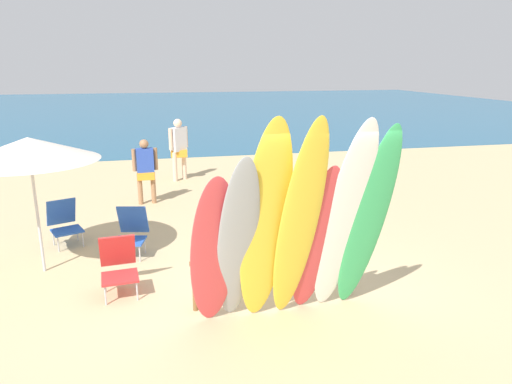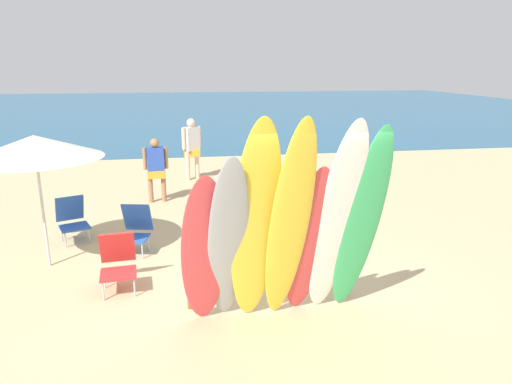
{
  "view_description": "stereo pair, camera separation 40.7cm",
  "coord_description": "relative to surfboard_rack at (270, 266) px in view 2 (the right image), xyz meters",
  "views": [
    {
      "loc": [
        -1.5,
        -5.58,
        3.17
      ],
      "look_at": [
        0.0,
        1.16,
        1.26
      ],
      "focal_mm": 32.37,
      "sensor_mm": 36.0,
      "label": 1
    },
    {
      "loc": [
        -1.1,
        -5.66,
        3.17
      ],
      "look_at": [
        0.0,
        1.16,
        1.26
      ],
      "focal_mm": 32.37,
      "sensor_mm": 36.0,
      "label": 2
    }
  ],
  "objects": [
    {
      "name": "surfboard_grey_1",
      "position": [
        -0.63,
        -0.65,
        0.62
      ],
      "size": [
        0.52,
        1.03,
        2.3
      ],
      "primitive_type": "ellipsoid",
      "rotation": [
        0.39,
        0.0,
        0.05
      ],
      "color": "#999EA3",
      "rests_on": "ground"
    },
    {
      "name": "surfboard_white_5",
      "position": [
        0.66,
        -0.7,
        0.8
      ],
      "size": [
        0.58,
        1.12,
        2.67
      ],
      "primitive_type": "ellipsoid",
      "rotation": [
        0.37,
        0.0,
        0.05
      ],
      "color": "white",
      "rests_on": "ground"
    },
    {
      "name": "beachgoer_by_water",
      "position": [
        -0.84,
        7.36,
        0.47
      ],
      "size": [
        0.54,
        0.44,
        1.73
      ],
      "rotation": [
        0.0,
        0.0,
        3.8
      ],
      "color": "beige",
      "rests_on": "ground"
    },
    {
      "name": "beach_chair_red",
      "position": [
        -2.1,
        0.78,
        -0.1
      ],
      "size": [
        0.56,
        0.72,
        0.82
      ],
      "rotation": [
        0.0,
        0.0,
        0.1
      ],
      "color": "#B7B7BC",
      "rests_on": "ground"
    },
    {
      "name": "surfboard_rack",
      "position": [
        0.0,
        0.0,
        0.0
      ],
      "size": [
        2.29,
        0.07,
        0.71
      ],
      "color": "brown",
      "rests_on": "ground"
    },
    {
      "name": "beach_chair_striped",
      "position": [
        -1.97,
        2.17,
        -0.1
      ],
      "size": [
        0.63,
        0.74,
        0.83
      ],
      "rotation": [
        0.0,
        0.0,
        -0.21
      ],
      "color": "#B7B7BC",
      "rests_on": "ground"
    },
    {
      "name": "ground",
      "position": [
        0.0,
        14.0,
        -0.53
      ],
      "size": [
        60.0,
        60.0,
        0.0
      ],
      "primitive_type": "plane",
      "color": "tan"
    },
    {
      "name": "beachgoer_near_rack",
      "position": [
        -1.73,
        5.19,
        0.35
      ],
      "size": [
        0.58,
        0.24,
        1.53
      ],
      "rotation": [
        0.0,
        0.0,
        0.11
      ],
      "color": "#9E704C",
      "rests_on": "ground"
    },
    {
      "name": "surfboard_yellow_3",
      "position": [
        0.07,
        -0.78,
        0.82
      ],
      "size": [
        0.57,
        1.15,
        2.71
      ],
      "primitive_type": "ellipsoid",
      "rotation": [
        0.37,
        0.0,
        0.09
      ],
      "color": "yellow",
      "rests_on": "ground"
    },
    {
      "name": "surfboard_red_4",
      "position": [
        0.36,
        -0.6,
        0.54
      ],
      "size": [
        0.56,
        0.92,
        2.14
      ],
      "primitive_type": "ellipsoid",
      "rotation": [
        0.37,
        0.0,
        0.08
      ],
      "color": "#D13D42",
      "rests_on": "ground"
    },
    {
      "name": "surfboard_green_6",
      "position": [
        0.98,
        -0.68,
        0.77
      ],
      "size": [
        0.54,
        1.07,
        2.6
      ],
      "primitive_type": "ellipsoid",
      "rotation": [
        0.36,
        0.0,
        0.06
      ],
      "color": "#38B266",
      "rests_on": "ground"
    },
    {
      "name": "surfboard_red_0",
      "position": [
        -0.9,
        -0.6,
        0.5
      ],
      "size": [
        0.6,
        0.78,
        2.06
      ],
      "primitive_type": "ellipsoid",
      "rotation": [
        0.32,
        0.0,
        0.07
      ],
      "color": "#D13D42",
      "rests_on": "ground"
    },
    {
      "name": "beach_umbrella",
      "position": [
        -3.32,
        1.75,
        1.43
      ],
      "size": [
        2.03,
        2.03,
        2.14
      ],
      "color": "silver",
      "rests_on": "ground"
    },
    {
      "name": "surfboard_yellow_2",
      "position": [
        -0.31,
        -0.71,
        0.82
      ],
      "size": [
        0.62,
        1.0,
        2.7
      ],
      "primitive_type": "ellipsoid",
      "rotation": [
        0.32,
        0.0,
        0.06
      ],
      "color": "yellow",
      "rests_on": "ground"
    },
    {
      "name": "ocean_water",
      "position": [
        0.0,
        30.61,
        -0.52
      ],
      "size": [
        60.0,
        40.0,
        0.02
      ],
      "primitive_type": "cube",
      "color": "#235B7F",
      "rests_on": "ground"
    },
    {
      "name": "beach_chair_blue",
      "position": [
        -3.19,
        2.93,
        -0.1
      ],
      "size": [
        0.72,
        0.82,
        0.82
      ],
      "rotation": [
        0.0,
        0.0,
        0.39
      ],
      "color": "#B7B7BC",
      "rests_on": "ground"
    }
  ]
}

